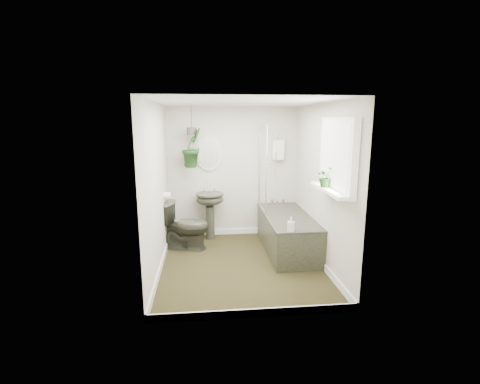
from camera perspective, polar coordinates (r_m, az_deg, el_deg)
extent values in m
cube|color=black|center=(5.18, 0.17, -11.90)|extent=(2.30, 2.80, 0.02)
cube|color=white|center=(4.75, 0.19, 14.67)|extent=(2.30, 2.80, 0.02)
cube|color=beige|center=(6.22, -1.19, 3.27)|extent=(2.30, 0.02, 2.30)
cube|color=beige|center=(3.47, 2.64, -3.63)|extent=(2.30, 0.02, 2.30)
cube|color=beige|center=(4.85, -13.57, 0.51)|extent=(0.02, 2.80, 2.30)
cube|color=beige|center=(5.09, 13.29, 1.03)|extent=(0.02, 2.80, 2.30)
cube|color=white|center=(5.16, 0.17, -11.29)|extent=(2.30, 2.80, 0.10)
cube|color=white|center=(6.22, 6.27, 6.91)|extent=(0.20, 0.10, 0.35)
ellipsoid|color=beige|center=(6.12, -5.16, 6.38)|extent=(0.46, 0.03, 0.62)
cylinder|color=black|center=(6.12, -8.90, 5.36)|extent=(0.04, 0.04, 0.22)
cylinder|color=white|center=(5.58, -11.91, -0.60)|extent=(0.11, 0.11, 0.11)
cube|color=white|center=(4.34, 15.73, 5.78)|extent=(0.08, 1.00, 0.90)
cube|color=white|center=(4.38, 14.57, 0.32)|extent=(0.18, 1.00, 0.04)
cube|color=white|center=(4.33, 15.17, 5.79)|extent=(0.01, 0.86, 0.76)
imported|color=#303125|center=(5.73, -9.00, -5.42)|extent=(0.85, 0.61, 0.78)
imported|color=black|center=(4.44, 13.86, 2.46)|extent=(0.28, 0.26, 0.26)
imported|color=black|center=(5.89, -7.86, 7.24)|extent=(0.46, 0.46, 0.66)
imported|color=black|center=(4.78, 8.37, -5.25)|extent=(0.11, 0.12, 0.20)
cylinder|color=#453730|center=(5.87, -7.93, 9.85)|extent=(0.16, 0.16, 0.12)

